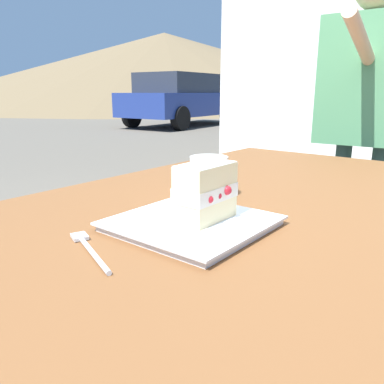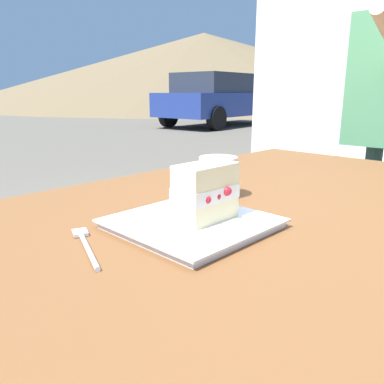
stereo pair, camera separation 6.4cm
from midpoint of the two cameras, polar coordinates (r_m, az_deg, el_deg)
patio_table at (r=0.87m, az=11.21°, el=-8.43°), size 1.55×0.91×0.77m
dessert_plate at (r=0.69m, az=2.67°, el=-4.72°), size 0.25×0.25×0.02m
cake_slice at (r=0.68m, az=4.76°, el=-0.07°), size 0.11×0.08×0.10m
dessert_fork at (r=0.63m, az=-12.68°, el=-7.63°), size 0.08×0.16×0.01m
coffee_cup at (r=0.89m, az=5.95°, el=2.29°), size 0.09×0.09×0.09m
parked_car_near at (r=11.97m, az=3.96°, el=13.63°), size 4.22×2.25×1.54m
distant_hill at (r=34.85m, az=1.80°, el=17.78°), size 39.85×39.85×5.86m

